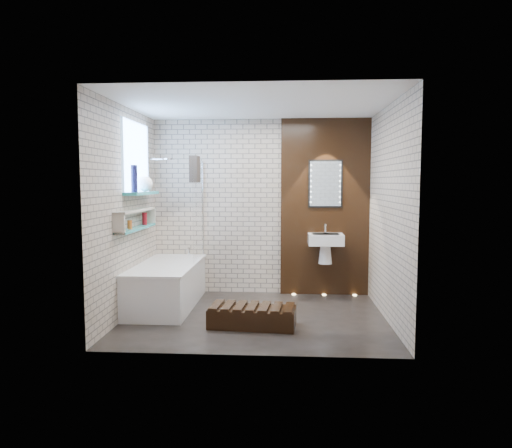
# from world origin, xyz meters

# --- Properties ---
(ground) EXTENTS (3.20, 3.20, 0.00)m
(ground) POSITION_xyz_m (0.00, 0.00, 0.00)
(ground) COLOR black
(ground) RESTS_ON ground
(room_shell) EXTENTS (3.24, 3.20, 2.60)m
(room_shell) POSITION_xyz_m (0.00, 0.00, 1.30)
(room_shell) COLOR tan
(room_shell) RESTS_ON ground
(walnut_panel) EXTENTS (1.30, 0.06, 2.60)m
(walnut_panel) POSITION_xyz_m (0.95, 1.27, 1.30)
(walnut_panel) COLOR black
(walnut_panel) RESTS_ON ground
(clerestory_window) EXTENTS (0.18, 1.00, 0.94)m
(clerestory_window) POSITION_xyz_m (-1.57, 0.35, 1.90)
(clerestory_window) COLOR #7FADE0
(clerestory_window) RESTS_ON room_shell
(display_niche) EXTENTS (0.14, 1.30, 0.26)m
(display_niche) POSITION_xyz_m (-1.53, 0.15, 1.20)
(display_niche) COLOR teal
(display_niche) RESTS_ON room_shell
(bathtub) EXTENTS (0.79, 1.74, 0.70)m
(bathtub) POSITION_xyz_m (-1.22, 0.45, 0.29)
(bathtub) COLOR white
(bathtub) RESTS_ON ground
(bath_screen) EXTENTS (0.01, 0.78, 1.40)m
(bath_screen) POSITION_xyz_m (-0.87, 0.89, 1.28)
(bath_screen) COLOR white
(bath_screen) RESTS_ON bathtub
(towel) EXTENTS (0.11, 0.28, 0.36)m
(towel) POSITION_xyz_m (-0.87, 0.67, 1.85)
(towel) COLOR black
(towel) RESTS_ON bath_screen
(shower_head) EXTENTS (0.18, 0.18, 0.02)m
(shower_head) POSITION_xyz_m (-1.30, 0.95, 2.00)
(shower_head) COLOR silver
(shower_head) RESTS_ON room_shell
(washbasin) EXTENTS (0.50, 0.36, 0.58)m
(washbasin) POSITION_xyz_m (0.95, 1.07, 0.79)
(washbasin) COLOR white
(washbasin) RESTS_ON walnut_panel
(led_mirror) EXTENTS (0.50, 0.02, 0.70)m
(led_mirror) POSITION_xyz_m (0.95, 1.23, 1.65)
(led_mirror) COLOR black
(led_mirror) RESTS_ON walnut_panel
(walnut_step) EXTENTS (1.03, 0.53, 0.22)m
(walnut_step) POSITION_xyz_m (-0.01, -0.38, 0.11)
(walnut_step) COLOR black
(walnut_step) RESTS_ON ground
(niche_bottles) EXTENTS (0.07, 0.67, 0.17)m
(niche_bottles) POSITION_xyz_m (-1.53, 0.31, 1.17)
(niche_bottles) COLOR #B3521B
(niche_bottles) RESTS_ON display_niche
(sill_vases) EXTENTS (0.20, 0.59, 0.34)m
(sill_vases) POSITION_xyz_m (-1.50, 0.37, 1.66)
(sill_vases) COLOR #131336
(sill_vases) RESTS_ON clerestory_window
(floor_uplights) EXTENTS (0.96, 0.06, 0.01)m
(floor_uplights) POSITION_xyz_m (0.95, 1.20, 0.01)
(floor_uplights) COLOR #FFD899
(floor_uplights) RESTS_ON ground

